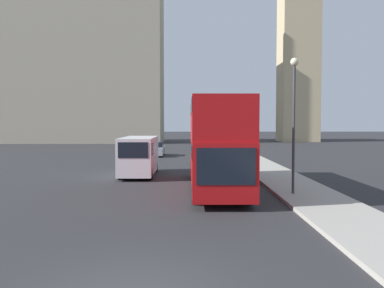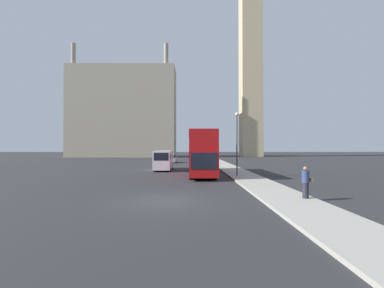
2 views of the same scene
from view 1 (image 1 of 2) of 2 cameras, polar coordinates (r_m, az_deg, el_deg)
building_block_distant at (r=75.38m, az=-16.10°, el=10.43°), size 31.11×10.65×32.59m
red_double_decker_bus at (r=21.27m, az=3.24°, el=0.49°), size 2.52×11.23×4.39m
white_van at (r=26.87m, az=-7.08°, el=-1.48°), size 2.01×5.97×2.41m
street_lamp at (r=19.60m, az=13.44°, el=5.02°), size 0.36×0.36×6.04m
parked_sedan at (r=42.91m, az=-5.03°, el=-0.73°), size 1.89×4.72×1.40m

